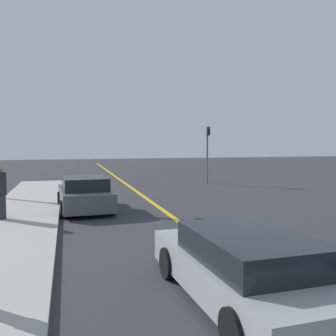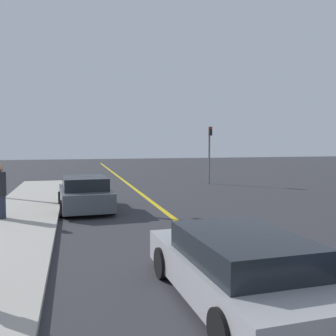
# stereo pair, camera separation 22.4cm
# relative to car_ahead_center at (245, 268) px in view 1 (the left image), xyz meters

# --- Properties ---
(road_center_line) EXTENTS (0.20, 60.00, 0.01)m
(road_center_line) POSITION_rel_car_ahead_center_xyz_m (0.78, 11.72, -0.59)
(road_center_line) COLOR gold
(road_center_line) RESTS_ON ground_plane
(sidewalk_left) EXTENTS (2.54, 26.35, 0.14)m
(sidewalk_left) POSITION_rel_car_ahead_center_xyz_m (-4.42, 6.90, -0.52)
(sidewalk_left) COLOR #ADA89E
(sidewalk_left) RESTS_ON ground_plane
(car_ahead_center) EXTENTS (2.13, 4.59, 1.22)m
(car_ahead_center) POSITION_rel_car_ahead_center_xyz_m (0.00, 0.00, 0.00)
(car_ahead_center) COLOR #9E9EA3
(car_ahead_center) RESTS_ON ground_plane
(car_far_distant) EXTENTS (2.14, 4.00, 1.34)m
(car_far_distant) POSITION_rel_car_ahead_center_xyz_m (-2.19, 9.28, 0.05)
(car_far_distant) COLOR #4C5156
(car_far_distant) RESTS_ON ground_plane
(pedestrian_mid_group) EXTENTS (0.44, 0.44, 1.84)m
(pedestrian_mid_group) POSITION_rel_car_ahead_center_xyz_m (-5.01, 7.73, 0.46)
(pedestrian_mid_group) COLOR #282D3D
(pedestrian_mid_group) RESTS_ON sidewalk_left
(traffic_light) EXTENTS (0.18, 0.40, 3.64)m
(traffic_light) POSITION_rel_car_ahead_center_xyz_m (5.81, 16.74, 1.67)
(traffic_light) COLOR slate
(traffic_light) RESTS_ON ground_plane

